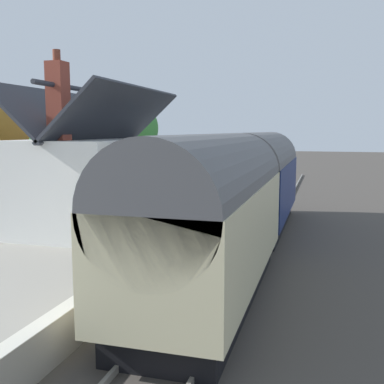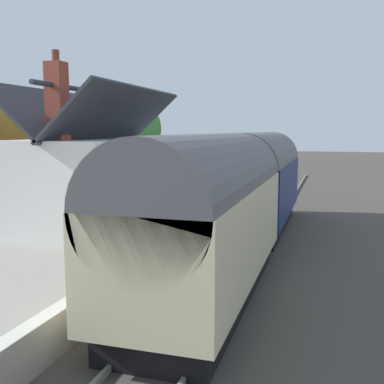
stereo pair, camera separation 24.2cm
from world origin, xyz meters
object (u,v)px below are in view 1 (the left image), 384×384
Objects in this scene: bench_platform_end at (226,176)px; planter_edge_far at (225,182)px; station_sign_board at (209,177)px; planter_corner_building at (155,185)px; planter_by_door at (201,198)px; bench_by_lamp at (212,183)px; tree_far_left at (59,129)px; planter_bench_left at (224,185)px; station_building at (96,178)px; tree_mid_background at (79,130)px; train at (241,193)px; tree_behind_building at (8,125)px; tree_far_right at (137,128)px; bench_mid_platform at (180,194)px; bench_near_building at (214,179)px.

planter_edge_far reaches higher than bench_platform_end.
bench_platform_end is 0.90× the size of station_sign_board.
planter_corner_building is 6.63m from planter_by_door.
bench_platform_end is at bearing 10.28° from planter_edge_far.
tree_far_left is (6.72, 14.08, 3.12)m from bench_by_lamp.
bench_platform_end is 14.62m from tree_far_left.
planter_bench_left reaches higher than planter_by_door.
station_building is 18.15m from tree_mid_background.
tree_mid_background reaches higher than planter_edge_far.
tree_mid_background is at bearing 69.96° from planter_edge_far.
planter_edge_far is at bearing 15.13° from train.
planter_by_door is 12.12m from tree_behind_building.
tree_far_left is (11.76, 14.76, 3.24)m from planter_by_door.
planter_edge_far is 3.97m from station_sign_board.
planter_corner_building is at bearing -122.26° from tree_mid_background.
train reaches higher than planter_by_door.
planter_edge_far is at bearing -44.20° from bench_by_lamp.
planter_by_door is at bearing 30.32° from train.
tree_far_right is at bearing -76.23° from tree_far_left.
bench_platform_end is 1.68× the size of planter_bench_left.
tree_far_left is (7.04, 14.86, 3.16)m from planter_bench_left.
planter_corner_building is at bearing -62.95° from tree_behind_building.
tree_far_right reaches higher than bench_platform_end.
tree_mid_background is (10.05, 12.00, 3.21)m from planter_by_door.
tree_mid_background reaches higher than tree_behind_building.
bench_by_lamp is (9.76, 3.43, -0.85)m from train.
bench_mid_platform is 15.07m from tree_mid_background.
bench_by_lamp is 0.22× the size of tree_behind_building.
station_building reaches higher than bench_platform_end.
station_building reaches higher than tree_far_right.
tree_mid_background is at bearing 45.01° from train.
bench_near_building is 0.23× the size of tree_behind_building.
planter_bench_left is at bearing -113.75° from tree_mid_background.
station_sign_board is (1.64, -1.04, 0.71)m from bench_mid_platform.
train is 12.98× the size of bench_near_building.
planter_corner_building is 0.64× the size of station_sign_board.
planter_corner_building is 0.15× the size of tree_mid_background.
bench_near_building is at bearing -108.38° from tree_far_left.
planter_by_door is (-7.21, -1.07, -0.12)m from bench_near_building.
bench_mid_platform is at bearing -132.17° from tree_mid_background.
planter_by_door is (-0.14, -1.07, -0.12)m from bench_mid_platform.
planter_edge_far is 5.69m from planter_by_door.
tree_behind_building reaches higher than planter_by_door.
station_building is at bearing 167.09° from planter_edge_far.
tree_far_left reaches higher than planter_by_door.
bench_platform_end is 2.06m from bench_near_building.
planter_edge_far is 0.93× the size of planter_corner_building.
bench_near_building is at bearing -60.89° from tree_behind_building.
bench_platform_end is at bearing -100.16° from tree_far_left.
tree_mid_background reaches higher than bench_by_lamp.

